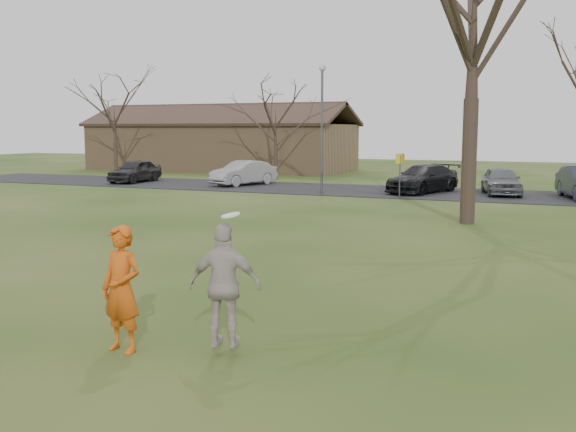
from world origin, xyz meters
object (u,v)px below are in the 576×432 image
object	(u,v)px
player_defender	(122,289)
car_4	(501,181)
car_3	(423,179)
building	(221,145)
car_0	(135,171)
car_1	(243,173)
big_tree	(474,12)
catching_play	(225,285)
lamp_post	(322,113)

from	to	relation	value
player_defender	car_4	size ratio (longest dim) A/B	0.47
car_3	building	size ratio (longest dim) A/B	0.23
car_0	car_3	world-z (taller)	car_3
car_1	car_4	distance (m)	13.93
player_defender	big_tree	bearing A→B (deg)	86.73
player_defender	catching_play	bearing A→B (deg)	21.94
building	big_tree	distance (m)	32.23
car_1	building	world-z (taller)	building
car_1	player_defender	bearing A→B (deg)	-47.28
car_4	big_tree	distance (m)	12.18
car_0	car_3	distance (m)	17.08
car_0	catching_play	size ratio (longest dim) A/B	2.06
building	lamp_post	xyz separation A→B (m)	(14.00, -15.50, 2.04)
player_defender	catching_play	xyz separation A→B (m)	(1.48, 0.39, 0.10)
building	car_4	bearing A→B (deg)	-29.55
car_1	big_tree	size ratio (longest dim) A/B	0.30
car_3	lamp_post	xyz separation A→B (m)	(-4.46, -2.53, 3.24)
car_3	catching_play	world-z (taller)	catching_play
car_3	big_tree	size ratio (longest dim) A/B	0.34
car_1	building	distance (m)	15.07
car_4	catching_play	bearing A→B (deg)	-106.83
car_0	catching_play	bearing A→B (deg)	-54.12
car_1	catching_play	size ratio (longest dim) A/B	2.15
car_1	car_3	distance (m)	10.24
catching_play	car_4	bearing A→B (deg)	86.65
car_4	lamp_post	xyz separation A→B (m)	(-8.16, -2.93, 3.26)
car_4	building	size ratio (longest dim) A/B	0.19
car_3	catching_play	xyz separation A→B (m)	(2.22, -24.94, 0.30)
car_0	car_1	size ratio (longest dim) A/B	0.96
player_defender	catching_play	world-z (taller)	catching_play
car_3	big_tree	distance (m)	12.35
player_defender	lamp_post	world-z (taller)	lamp_post
player_defender	building	size ratio (longest dim) A/B	0.09
car_4	catching_play	distance (m)	25.39
catching_play	lamp_post	world-z (taller)	lamp_post
building	player_defender	bearing A→B (deg)	-63.37
car_0	car_4	bearing A→B (deg)	-0.27
car_3	catching_play	size ratio (longest dim) A/B	2.46
lamp_post	car_3	bearing A→B (deg)	29.54
player_defender	building	bearing A→B (deg)	123.71
building	lamp_post	size ratio (longest dim) A/B	3.29
car_1	big_tree	world-z (taller)	big_tree
car_4	catching_play	world-z (taller)	catching_play
car_1	lamp_post	size ratio (longest dim) A/B	0.66
car_3	car_1	bearing A→B (deg)	-162.65
player_defender	car_0	xyz separation A→B (m)	(-17.82, 25.04, -0.21)
car_3	lamp_post	bearing A→B (deg)	-130.83
car_1	car_4	xyz separation A→B (m)	(13.93, -0.00, -0.01)
player_defender	car_3	world-z (taller)	player_defender
car_1	lamp_post	world-z (taller)	lamp_post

